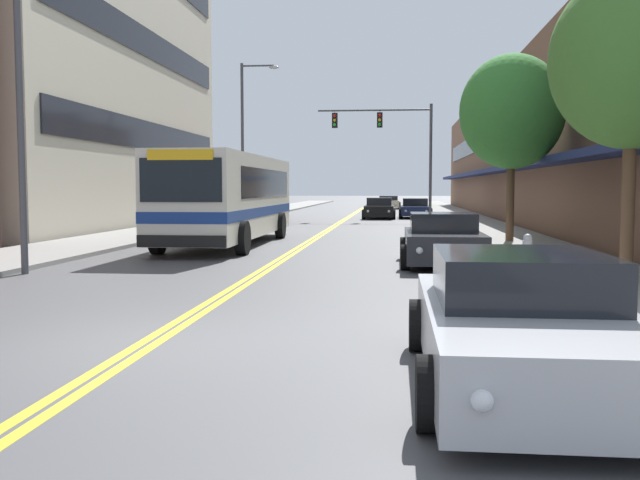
% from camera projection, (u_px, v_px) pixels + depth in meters
% --- Properties ---
extents(ground_plane, '(240.00, 240.00, 0.00)m').
position_uv_depth(ground_plane, '(347.00, 218.00, 45.68)').
color(ground_plane, '#4C4C4F').
extents(sidewalk_left, '(3.38, 106.00, 0.12)m').
position_uv_depth(sidewalk_left, '(237.00, 217.00, 46.44)').
color(sidewalk_left, gray).
rests_on(sidewalk_left, ground_plane).
extents(sidewalk_right, '(3.38, 106.00, 0.12)m').
position_uv_depth(sidewalk_right, '(461.00, 218.00, 44.92)').
color(sidewalk_right, gray).
rests_on(sidewalk_right, ground_plane).
extents(centre_line, '(0.34, 106.00, 0.01)m').
position_uv_depth(centre_line, '(347.00, 218.00, 45.68)').
color(centre_line, yellow).
rests_on(centre_line, ground_plane).
extents(storefront_row_right, '(9.10, 68.00, 8.58)m').
position_uv_depth(storefront_row_right, '(559.00, 150.00, 43.99)').
color(storefront_row_right, brown).
rests_on(storefront_row_right, ground_plane).
extents(city_bus, '(2.85, 11.20, 3.02)m').
position_uv_depth(city_bus, '(230.00, 195.00, 24.56)').
color(city_bus, silver).
rests_on(city_bus, ground_plane).
extents(car_red_parked_left_mid, '(2.08, 4.28, 1.36)m').
position_uv_depth(car_red_parked_left_mid, '(266.00, 211.00, 41.04)').
color(car_red_parked_left_mid, maroon).
rests_on(car_red_parked_left_mid, ground_plane).
extents(car_dark_grey_parked_left_far, '(2.16, 4.93, 1.23)m').
position_uv_depth(car_dark_grey_parked_left_far, '(243.00, 216.00, 34.63)').
color(car_dark_grey_parked_left_far, '#38383D').
rests_on(car_dark_grey_parked_left_far, ground_plane).
extents(car_silver_parked_right_foreground, '(2.16, 4.75, 1.32)m').
position_uv_depth(car_silver_parked_right_foreground, '(522.00, 324.00, 7.06)').
color(car_silver_parked_right_foreground, '#B7B7BC').
rests_on(car_silver_parked_right_foreground, ground_plane).
extents(car_charcoal_parked_right_mid, '(2.15, 4.27, 1.31)m').
position_uv_depth(car_charcoal_parked_right_mid, '(443.00, 241.00, 18.14)').
color(car_charcoal_parked_right_mid, '#232328').
rests_on(car_charcoal_parked_right_mid, ground_plane).
extents(car_navy_parked_right_far, '(2.07, 4.41, 1.26)m').
position_uv_depth(car_navy_parked_right_far, '(415.00, 209.00, 45.92)').
color(car_navy_parked_right_far, '#19234C').
rests_on(car_navy_parked_right_far, ground_plane).
extents(car_black_moving_lead, '(2.06, 4.55, 1.31)m').
position_uv_depth(car_black_moving_lead, '(379.00, 209.00, 45.05)').
color(car_black_moving_lead, black).
rests_on(car_black_moving_lead, ground_plane).
extents(car_champagne_moving_second, '(2.20, 4.75, 1.17)m').
position_uv_depth(car_champagne_moving_second, '(389.00, 203.00, 65.79)').
color(car_champagne_moving_second, beige).
rests_on(car_champagne_moving_second, ground_plane).
extents(traffic_signal_mast, '(7.01, 0.38, 7.04)m').
position_uv_depth(traffic_signal_mast, '(393.00, 137.00, 43.64)').
color(traffic_signal_mast, '#47474C').
rests_on(traffic_signal_mast, ground_plane).
extents(street_lamp_left_near, '(1.99, 0.28, 7.11)m').
position_uv_depth(street_lamp_left_near, '(31.00, 85.00, 15.88)').
color(street_lamp_left_near, '#47474C').
rests_on(street_lamp_left_near, ground_plane).
extents(street_lamp_left_far, '(2.13, 0.28, 8.71)m').
position_uv_depth(street_lamp_left_far, '(247.00, 130.00, 38.99)').
color(street_lamp_left_far, '#47474C').
rests_on(street_lamp_left_far, ground_plane).
extents(street_tree_right_near, '(3.14, 3.14, 6.03)m').
position_uv_depth(street_tree_right_near, '(633.00, 60.00, 13.64)').
color(street_tree_right_near, brown).
rests_on(street_tree_right_near, sidewalk_right).
extents(street_tree_right_mid, '(3.55, 3.55, 6.38)m').
position_uv_depth(street_tree_right_mid, '(512.00, 112.00, 24.29)').
color(street_tree_right_mid, brown).
rests_on(street_tree_right_mid, sidewalk_right).
extents(fire_hydrant, '(0.28, 0.20, 0.84)m').
position_uv_depth(fire_hydrant, '(527.00, 253.00, 15.49)').
color(fire_hydrant, '#B7B7BC').
rests_on(fire_hydrant, sidewalk_right).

